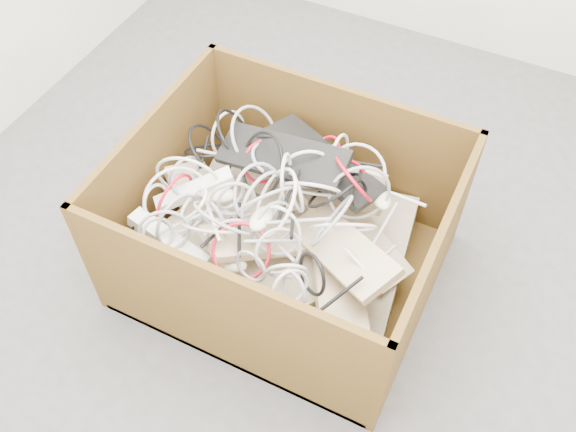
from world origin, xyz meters
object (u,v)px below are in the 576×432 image
at_px(power_strip_right, 168,240).
at_px(cardboard_box, 282,244).
at_px(vga_plug, 394,270).
at_px(power_strip_left, 194,190).

bearing_deg(power_strip_right, cardboard_box, 49.91).
bearing_deg(vga_plug, power_strip_left, -163.64).
height_order(cardboard_box, power_strip_right, cardboard_box).
height_order(power_strip_left, power_strip_right, power_strip_left).
distance_m(power_strip_left, power_strip_right, 0.21).
bearing_deg(vga_plug, power_strip_right, -147.91).
distance_m(power_strip_left, vga_plug, 0.74).
distance_m(cardboard_box, power_strip_right, 0.43).
bearing_deg(cardboard_box, power_strip_left, -169.40).
xyz_separation_m(cardboard_box, power_strip_left, (-0.31, -0.06, 0.20)).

